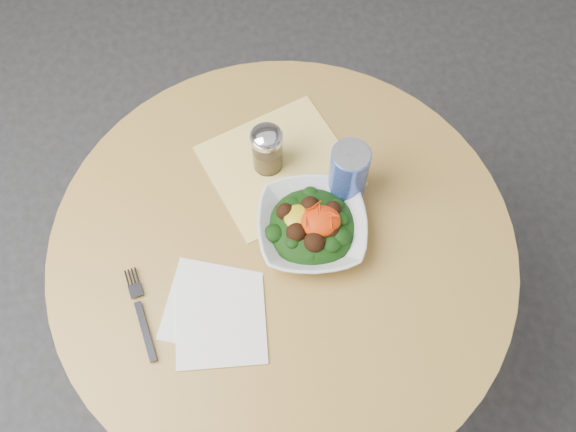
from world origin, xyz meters
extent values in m
plane|color=#292A2C|center=(0.00, 0.00, 0.00)|extent=(6.00, 6.00, 0.00)
cylinder|color=black|center=(0.00, 0.00, 0.01)|extent=(0.52, 0.52, 0.03)
cylinder|color=black|center=(0.00, 0.00, 0.35)|extent=(0.10, 0.10, 0.71)
cylinder|color=gold|center=(0.00, 0.00, 0.73)|extent=(0.90, 0.90, 0.04)
cube|color=yellow|center=(0.03, 0.17, 0.75)|extent=(0.33, 0.32, 0.00)
cube|color=white|center=(-0.15, -0.09, 0.75)|extent=(0.21, 0.21, 0.00)
cube|color=white|center=(-0.14, -0.13, 0.75)|extent=(0.18, 0.18, 0.00)
imported|color=silver|center=(0.06, 0.01, 0.78)|extent=(0.24, 0.24, 0.05)
ellipsoid|color=black|center=(0.06, 0.01, 0.77)|extent=(0.17, 0.17, 0.06)
ellipsoid|color=gold|center=(0.04, 0.03, 0.80)|extent=(0.05, 0.05, 0.02)
ellipsoid|color=#E53F05|center=(0.07, 0.01, 0.80)|extent=(0.08, 0.07, 0.03)
cube|color=black|center=(-0.28, -0.11, 0.76)|extent=(0.03, 0.12, 0.00)
cube|color=black|center=(-0.29, -0.02, 0.76)|extent=(0.03, 0.07, 0.00)
cylinder|color=silver|center=(0.01, 0.18, 0.80)|extent=(0.06, 0.06, 0.09)
cylinder|color=olive|center=(0.01, 0.18, 0.78)|extent=(0.05, 0.05, 0.05)
cylinder|color=silver|center=(0.01, 0.18, 0.85)|extent=(0.06, 0.06, 0.01)
ellipsoid|color=silver|center=(0.01, 0.18, 0.86)|extent=(0.06, 0.06, 0.03)
cylinder|color=#0D1B91|center=(0.15, 0.09, 0.82)|extent=(0.07, 0.07, 0.14)
cylinder|color=#B5B5BC|center=(0.15, 0.09, 0.89)|extent=(0.07, 0.07, 0.00)
cube|color=#B5B5BC|center=(0.15, 0.10, 0.89)|extent=(0.02, 0.03, 0.00)
camera|label=1|loc=(-0.10, -0.49, 1.87)|focal=40.00mm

